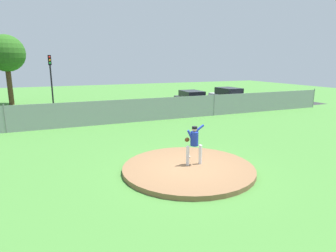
# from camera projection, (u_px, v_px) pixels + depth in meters

# --- Properties ---
(ground_plane) EXTENTS (80.00, 80.00, 0.00)m
(ground_plane) POSITION_uv_depth(u_px,v_px,m) (142.00, 136.00, 16.84)
(ground_plane) COLOR #427A33
(asphalt_strip) EXTENTS (44.00, 7.00, 0.01)m
(asphalt_strip) POSITION_uv_depth(u_px,v_px,m) (111.00, 113.00, 24.47)
(asphalt_strip) COLOR #2B2B2D
(asphalt_strip) RESTS_ON ground_plane
(pitchers_mound) EXTENTS (5.27, 5.27, 0.19)m
(pitchers_mound) POSITION_uv_depth(u_px,v_px,m) (188.00, 168.00, 11.44)
(pitchers_mound) COLOR brown
(pitchers_mound) RESTS_ON ground_plane
(pitcher_youth) EXTENTS (0.82, 0.32, 1.65)m
(pitcher_youth) POSITION_uv_depth(u_px,v_px,m) (194.00, 141.00, 11.40)
(pitcher_youth) COLOR silver
(pitcher_youth) RESTS_ON pitchers_mound
(baseball) EXTENTS (0.07, 0.07, 0.07)m
(baseball) POSITION_uv_depth(u_px,v_px,m) (189.00, 157.00, 12.47)
(baseball) COLOR white
(baseball) RESTS_ON pitchers_mound
(chainlink_fence) EXTENTS (37.28, 0.07, 1.79)m
(chainlink_fence) POSITION_uv_depth(u_px,v_px,m) (124.00, 111.00, 20.25)
(chainlink_fence) COLOR gray
(chainlink_fence) RESTS_ON ground_plane
(parked_car_charcoal) EXTENTS (2.07, 4.46, 1.63)m
(parked_car_charcoal) POSITION_uv_depth(u_px,v_px,m) (192.00, 100.00, 27.02)
(parked_car_charcoal) COLOR #232328
(parked_car_charcoal) RESTS_ON ground_plane
(parked_car_silver) EXTENTS (2.02, 4.62, 1.76)m
(parked_car_silver) POSITION_uv_depth(u_px,v_px,m) (228.00, 97.00, 28.71)
(parked_car_silver) COLOR #B7BABF
(parked_car_silver) RESTS_ON ground_plane
(traffic_cone_orange) EXTENTS (0.40, 0.40, 0.55)m
(traffic_cone_orange) POSITION_uv_depth(u_px,v_px,m) (147.00, 103.00, 28.49)
(traffic_cone_orange) COLOR orange
(traffic_cone_orange) RESTS_ON asphalt_strip
(traffic_light_near) EXTENTS (0.28, 0.46, 4.89)m
(traffic_light_near) POSITION_uv_depth(u_px,v_px,m) (51.00, 72.00, 26.09)
(traffic_light_near) COLOR black
(traffic_light_near) RESTS_ON ground_plane
(tree_bushy_near) EXTENTS (3.61, 3.61, 6.93)m
(tree_bushy_near) POSITION_uv_depth(u_px,v_px,m) (6.00, 54.00, 28.13)
(tree_bushy_near) COLOR #4C331E
(tree_bushy_near) RESTS_ON ground_plane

